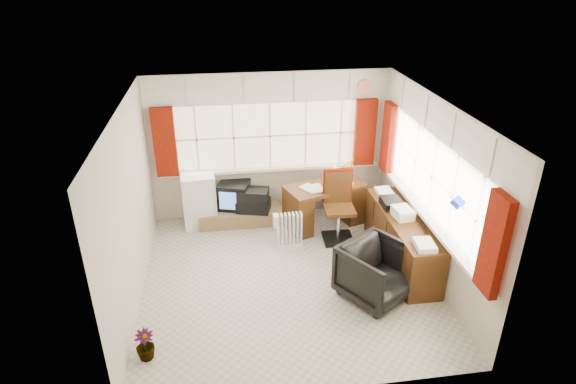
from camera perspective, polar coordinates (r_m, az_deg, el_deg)
name	(u,v)px	position (r m, az deg, el deg)	size (l,w,h in m)	color
ground	(287,279)	(6.94, -0.09, -10.23)	(4.00, 4.00, 0.00)	beige
room_walls	(287,183)	(6.17, -0.10, 1.06)	(4.00, 4.00, 4.00)	beige
window_back	(271,165)	(8.16, -2.05, 3.24)	(3.70, 0.12, 3.60)	#FFEEC9
window_right	(426,211)	(6.94, 16.00, -2.15)	(0.12, 3.70, 3.60)	#FFEEC9
curtains	(340,156)	(7.20, 6.16, 4.26)	(3.83, 3.83, 1.15)	maroon
overhead_cabinets	(345,102)	(7.01, 6.81, 10.49)	(3.98, 3.98, 0.48)	white
desk	(324,203)	(8.06, 4.31, -1.31)	(1.43, 1.01, 0.78)	#503112
desk_lamp	(352,167)	(7.82, 7.55, 2.94)	(0.19, 0.17, 0.47)	yellow
task_chair	(338,203)	(7.66, 5.95, -1.29)	(0.50, 0.53, 1.14)	black
office_chair	(376,272)	(6.51, 10.44, -9.32)	(0.82, 0.85, 0.77)	black
radiator	(289,234)	(7.50, 0.17, -4.98)	(0.41, 0.18, 0.60)	white
credenza	(402,239)	(7.29, 13.31, -5.42)	(0.50, 2.00, 0.85)	#503112
file_tray	(391,203)	(7.34, 12.16, -1.29)	(0.28, 0.36, 0.12)	black
tv_bench	(241,216)	(8.28, -5.57, -2.82)	(1.40, 0.50, 0.25)	olive
crt_tv	(234,195)	(8.22, -6.41, -0.35)	(0.61, 0.58, 0.45)	black
hifi_stack	(253,201)	(8.08, -4.15, -1.01)	(0.62, 0.48, 0.39)	black
mini_fridge	(199,199)	(8.21, -10.50, -0.81)	(0.59, 0.59, 0.92)	white
spray_bottle_a	(241,214)	(8.30, -5.61, -2.62)	(0.11, 0.11, 0.29)	silver
spray_bottle_b	(274,220)	(8.16, -1.71, -3.37)	(0.09, 0.09, 0.20)	#8BD0BE
flower_vase	(145,345)	(5.89, -16.60, -16.97)	(0.21, 0.21, 0.38)	black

